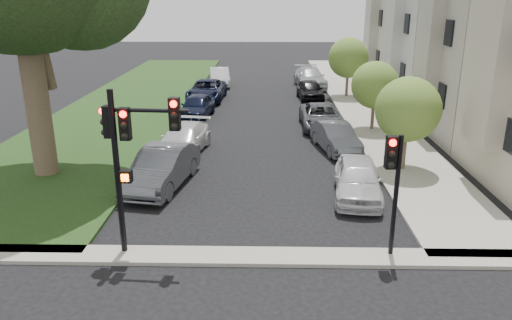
{
  "coord_description": "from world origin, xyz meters",
  "views": [
    {
      "loc": [
        0.34,
        -10.75,
        7.27
      ],
      "look_at": [
        0.0,
        5.0,
        2.0
      ],
      "focal_mm": 35.0,
      "sensor_mm": 36.0,
      "label": 1
    }
  ],
  "objects_px": {
    "traffic_signal_secondary": "(393,174)",
    "car_parked_8": "(207,90)",
    "car_parked_3": "(310,90)",
    "car_parked_5": "(162,168)",
    "car_parked_9": "(220,77)",
    "small_tree_a": "(408,110)",
    "traffic_signal_main": "(129,144)",
    "car_parked_4": "(310,78)",
    "car_parked_7": "(197,106)",
    "car_parked_6": "(183,139)",
    "car_parked_1": "(336,137)",
    "small_tree_c": "(348,58)",
    "car_parked_0": "(358,179)",
    "small_tree_b": "(375,85)",
    "car_parked_2": "(321,117)"
  },
  "relations": [
    {
      "from": "car_parked_0",
      "to": "car_parked_1",
      "type": "xyz_separation_m",
      "value": [
        -0.05,
        5.83,
        -0.05
      ]
    },
    {
      "from": "traffic_signal_main",
      "to": "car_parked_2",
      "type": "bearing_deg",
      "value": 64.82
    },
    {
      "from": "car_parked_8",
      "to": "traffic_signal_secondary",
      "type": "bearing_deg",
      "value": -68.27
    },
    {
      "from": "traffic_signal_secondary",
      "to": "car_parked_8",
      "type": "height_order",
      "value": "traffic_signal_secondary"
    },
    {
      "from": "small_tree_a",
      "to": "car_parked_0",
      "type": "distance_m",
      "value": 4.31
    },
    {
      "from": "traffic_signal_secondary",
      "to": "car_parked_5",
      "type": "xyz_separation_m",
      "value": [
        -7.58,
        5.39,
        -1.77
      ]
    },
    {
      "from": "small_tree_a",
      "to": "traffic_signal_main",
      "type": "xyz_separation_m",
      "value": [
        -9.62,
        -7.38,
        0.65
      ]
    },
    {
      "from": "car_parked_2",
      "to": "car_parked_9",
      "type": "bearing_deg",
      "value": 116.51
    },
    {
      "from": "small_tree_c",
      "to": "car_parked_4",
      "type": "distance_m",
      "value": 5.26
    },
    {
      "from": "car_parked_5",
      "to": "small_tree_c",
      "type": "bearing_deg",
      "value": 70.87
    },
    {
      "from": "car_parked_4",
      "to": "car_parked_7",
      "type": "height_order",
      "value": "car_parked_4"
    },
    {
      "from": "traffic_signal_main",
      "to": "car_parked_6",
      "type": "distance_m",
      "value": 10.13
    },
    {
      "from": "car_parked_3",
      "to": "car_parked_5",
      "type": "bearing_deg",
      "value": -116.69
    },
    {
      "from": "car_parked_4",
      "to": "car_parked_5",
      "type": "bearing_deg",
      "value": -113.61
    },
    {
      "from": "car_parked_2",
      "to": "car_parked_7",
      "type": "distance_m",
      "value": 7.75
    },
    {
      "from": "small_tree_b",
      "to": "car_parked_8",
      "type": "height_order",
      "value": "small_tree_b"
    },
    {
      "from": "car_parked_4",
      "to": "car_parked_3",
      "type": "bearing_deg",
      "value": -99.19
    },
    {
      "from": "small_tree_b",
      "to": "car_parked_7",
      "type": "relative_size",
      "value": 0.93
    },
    {
      "from": "car_parked_0",
      "to": "car_parked_3",
      "type": "bearing_deg",
      "value": 97.78
    },
    {
      "from": "car_parked_5",
      "to": "traffic_signal_secondary",
      "type": "bearing_deg",
      "value": -25.71
    },
    {
      "from": "car_parked_8",
      "to": "car_parked_1",
      "type": "bearing_deg",
      "value": -54.85
    },
    {
      "from": "car_parked_1",
      "to": "car_parked_5",
      "type": "bearing_deg",
      "value": -157.9
    },
    {
      "from": "traffic_signal_main",
      "to": "car_parked_6",
      "type": "xyz_separation_m",
      "value": [
        -0.2,
        9.76,
        -2.69
      ]
    },
    {
      "from": "traffic_signal_secondary",
      "to": "car_parked_7",
      "type": "height_order",
      "value": "traffic_signal_secondary"
    },
    {
      "from": "small_tree_b",
      "to": "car_parked_5",
      "type": "xyz_separation_m",
      "value": [
        -9.94,
        -8.65,
        -1.78
      ]
    },
    {
      "from": "small_tree_c",
      "to": "car_parked_8",
      "type": "bearing_deg",
      "value": -173.17
    },
    {
      "from": "car_parked_6",
      "to": "car_parked_7",
      "type": "height_order",
      "value": "car_parked_7"
    },
    {
      "from": "small_tree_a",
      "to": "car_parked_4",
      "type": "xyz_separation_m",
      "value": [
        -2.34,
        20.22,
        -1.93
      ]
    },
    {
      "from": "car_parked_7",
      "to": "traffic_signal_main",
      "type": "bearing_deg",
      "value": -81.86
    },
    {
      "from": "traffic_signal_secondary",
      "to": "car_parked_9",
      "type": "bearing_deg",
      "value": 104.65
    },
    {
      "from": "small_tree_b",
      "to": "car_parked_5",
      "type": "distance_m",
      "value": 13.3
    },
    {
      "from": "small_tree_b",
      "to": "car_parked_0",
      "type": "xyz_separation_m",
      "value": [
        -2.45,
        -9.55,
        -1.85
      ]
    },
    {
      "from": "car_parked_1",
      "to": "car_parked_2",
      "type": "height_order",
      "value": "car_parked_1"
    },
    {
      "from": "car_parked_2",
      "to": "car_parked_3",
      "type": "height_order",
      "value": "car_parked_3"
    },
    {
      "from": "car_parked_1",
      "to": "car_parked_6",
      "type": "xyz_separation_m",
      "value": [
        -7.32,
        -0.52,
        -0.0
      ]
    },
    {
      "from": "small_tree_a",
      "to": "traffic_signal_main",
      "type": "distance_m",
      "value": 12.14
    },
    {
      "from": "small_tree_b",
      "to": "car_parked_5",
      "type": "relative_size",
      "value": 0.81
    },
    {
      "from": "small_tree_c",
      "to": "car_parked_9",
      "type": "relative_size",
      "value": 1.0
    },
    {
      "from": "small_tree_b",
      "to": "traffic_signal_main",
      "type": "bearing_deg",
      "value": -124.48
    },
    {
      "from": "car_parked_8",
      "to": "car_parked_2",
      "type": "bearing_deg",
      "value": -43.56
    },
    {
      "from": "car_parked_7",
      "to": "car_parked_9",
      "type": "bearing_deg",
      "value": 94.37
    },
    {
      "from": "traffic_signal_main",
      "to": "traffic_signal_secondary",
      "type": "xyz_separation_m",
      "value": [
        7.25,
        -0.04,
        -0.8
      ]
    },
    {
      "from": "car_parked_6",
      "to": "car_parked_9",
      "type": "bearing_deg",
      "value": 97.9
    },
    {
      "from": "car_parked_3",
      "to": "car_parked_8",
      "type": "relative_size",
      "value": 0.79
    },
    {
      "from": "car_parked_2",
      "to": "car_parked_9",
      "type": "distance_m",
      "value": 15.37
    },
    {
      "from": "car_parked_9",
      "to": "car_parked_5",
      "type": "bearing_deg",
      "value": -98.04
    },
    {
      "from": "small_tree_b",
      "to": "car_parked_3",
      "type": "distance_m",
      "value": 9.19
    },
    {
      "from": "car_parked_5",
      "to": "small_tree_a",
      "type": "bearing_deg",
      "value": 21.26
    },
    {
      "from": "traffic_signal_secondary",
      "to": "car_parked_9",
      "type": "distance_m",
      "value": 29.29
    },
    {
      "from": "small_tree_a",
      "to": "small_tree_b",
      "type": "xyz_separation_m",
      "value": [
        0.0,
        6.62,
        -0.14
      ]
    }
  ]
}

